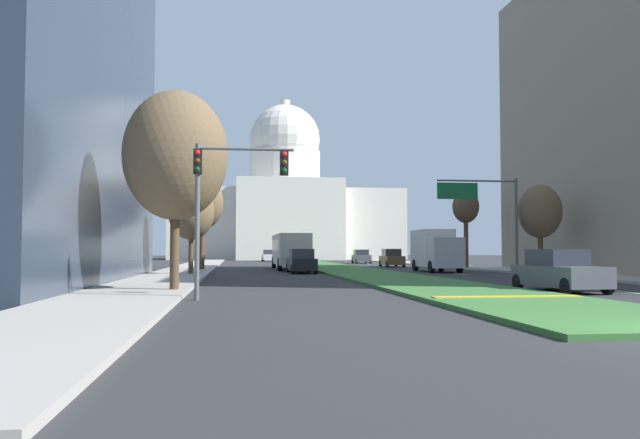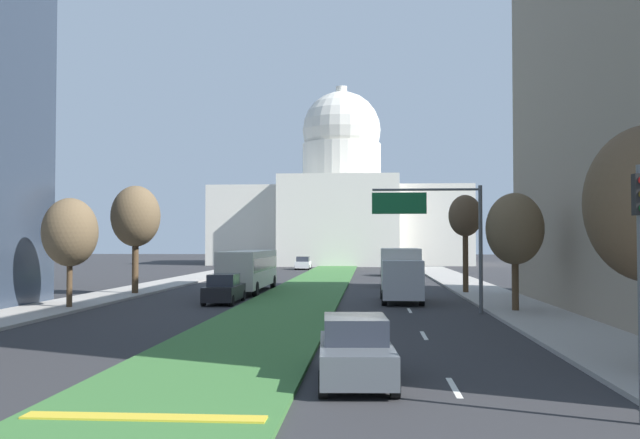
# 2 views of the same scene
# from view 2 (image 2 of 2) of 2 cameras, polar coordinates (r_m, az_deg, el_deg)

# --- Properties ---
(ground_plane) EXTENTS (260.00, 260.00, 0.00)m
(ground_plane) POSITION_cam_2_polar(r_m,az_deg,el_deg) (58.04, -0.32, -5.41)
(ground_plane) COLOR #2B2B2D
(grass_median) EXTENTS (5.45, 95.90, 0.14)m
(grass_median) POSITION_cam_2_polar(r_m,az_deg,el_deg) (52.73, -0.77, -5.69)
(grass_median) COLOR #386B33
(grass_median) RESTS_ON ground_plane
(median_curb_nose) EXTENTS (4.90, 0.50, 0.04)m
(median_curb_nose) POSITION_cam_2_polar(r_m,az_deg,el_deg) (14.61, -14.40, -15.61)
(median_curb_nose) COLOR gold
(median_curb_nose) RESTS_ON grass_median
(lane_dashes_right) EXTENTS (0.16, 68.54, 0.01)m
(lane_dashes_right) POSITION_cam_2_polar(r_m,az_deg,el_deg) (50.88, 6.50, -5.90)
(lane_dashes_right) COLOR silver
(lane_dashes_right) RESTS_ON ground_plane
(sidewalk_left) EXTENTS (4.00, 95.90, 0.15)m
(sidewalk_left) POSITION_cam_2_polar(r_m,az_deg,el_deg) (50.16, -15.69, -5.82)
(sidewalk_left) COLOR #9E9991
(sidewalk_left) RESTS_ON ground_plane
(sidewalk_right) EXTENTS (4.00, 95.90, 0.15)m
(sidewalk_right) POSITION_cam_2_polar(r_m,az_deg,el_deg) (47.89, 13.74, -6.03)
(sidewalk_right) COLOR #9E9991
(sidewalk_right) RESTS_ON ground_plane
(capitol_building) EXTENTS (39.65, 25.30, 28.78)m
(capitol_building) POSITION_cam_2_polar(r_m,az_deg,el_deg) (110.43, 1.78, 1.03)
(capitol_building) COLOR silver
(capitol_building) RESTS_ON ground_plane
(overhead_guide_sign) EXTENTS (5.62, 0.20, 6.50)m
(overhead_guide_sign) POSITION_cam_2_polar(r_m,az_deg,el_deg) (35.64, 9.83, -0.17)
(overhead_guide_sign) COLOR #515456
(overhead_guide_sign) RESTS_ON ground_plane
(street_tree_left_mid) EXTENTS (2.93, 2.93, 5.97)m
(street_tree_left_mid) POSITION_cam_2_polar(r_m,az_deg,el_deg) (39.09, -20.03, -1.02)
(street_tree_left_mid) COLOR #4C3823
(street_tree_left_mid) RESTS_ON ground_plane
(street_tree_right_mid) EXTENTS (2.92, 2.92, 6.11)m
(street_tree_right_mid) POSITION_cam_2_polar(r_m,az_deg,el_deg) (36.32, 15.86, -0.79)
(street_tree_right_mid) COLOR #4C3823
(street_tree_right_mid) RESTS_ON ground_plane
(street_tree_left_far) EXTENTS (3.30, 3.30, 7.41)m
(street_tree_left_far) POSITION_cam_2_polar(r_m,az_deg,el_deg) (48.15, -15.05, 0.21)
(street_tree_left_far) COLOR #4C3823
(street_tree_left_far) RESTS_ON ground_plane
(street_tree_right_far) EXTENTS (2.29, 2.29, 6.84)m
(street_tree_right_far) POSITION_cam_2_polar(r_m,az_deg,el_deg) (48.37, 11.96, 0.16)
(street_tree_right_far) COLOR #4C3823
(street_tree_right_far) RESTS_ON ground_plane
(sedan_lead_stopped) EXTENTS (2.17, 4.69, 1.69)m
(sedan_lead_stopped) POSITION_cam_2_polar(r_m,az_deg,el_deg) (18.22, 2.95, -10.85)
(sedan_lead_stopped) COLOR #4C5156
(sedan_lead_stopped) RESTS_ON ground_plane
(sedan_midblock) EXTENTS (1.87, 4.65, 1.73)m
(sedan_midblock) POSITION_cam_2_polar(r_m,az_deg,el_deg) (40.83, -7.97, -5.78)
(sedan_midblock) COLOR black
(sedan_midblock) RESTS_ON ground_plane
(sedan_distant) EXTENTS (1.99, 4.59, 1.75)m
(sedan_distant) POSITION_cam_2_polar(r_m,az_deg,el_deg) (56.04, 6.13, -4.69)
(sedan_distant) COLOR brown
(sedan_distant) RESTS_ON ground_plane
(sedan_far_horizon) EXTENTS (2.08, 4.49, 1.69)m
(sedan_far_horizon) POSITION_cam_2_polar(r_m,az_deg,el_deg) (72.82, 5.83, -4.04)
(sedan_far_horizon) COLOR #4C5156
(sedan_far_horizon) RESTS_ON ground_plane
(sedan_very_far) EXTENTS (1.91, 4.37, 1.66)m
(sedan_very_far) POSITION_cam_2_polar(r_m,az_deg,el_deg) (88.22, -1.41, -3.66)
(sedan_very_far) COLOR silver
(sedan_very_far) RESTS_ON ground_plane
(box_truck_delivery) EXTENTS (2.40, 6.40, 3.20)m
(box_truck_delivery) POSITION_cam_2_polar(r_m,az_deg,el_deg) (41.58, 6.73, -4.51)
(box_truck_delivery) COLOR #BCBCC1
(box_truck_delivery) RESTS_ON ground_plane
(city_bus) EXTENTS (2.62, 11.00, 2.95)m
(city_bus) POSITION_cam_2_polar(r_m,az_deg,el_deg) (49.28, -5.94, -3.98)
(city_bus) COLOR beige
(city_bus) RESTS_ON ground_plane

